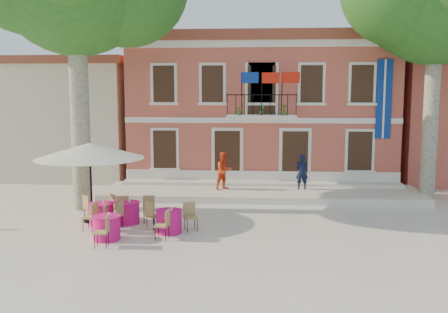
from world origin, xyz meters
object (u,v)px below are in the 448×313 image
pedestrian_navy (302,172)px  cafe_table_4 (169,220)px  cafe_table_0 (101,213)px  cafe_table_1 (107,227)px  cafe_table_3 (127,212)px  pedestrian_orange (224,171)px  patio_umbrella (90,151)px

pedestrian_navy → cafe_table_4: pedestrian_navy is taller
cafe_table_0 → pedestrian_navy: bearing=36.2°
cafe_table_1 → cafe_table_4: 2.03m
pedestrian_navy → cafe_table_1: (-6.70, -7.19, -0.66)m
pedestrian_navy → cafe_table_3: 8.40m
pedestrian_navy → cafe_table_4: (-4.88, -6.29, -0.65)m
pedestrian_orange → cafe_table_1: bearing=-151.5°
cafe_table_4 → cafe_table_1: bearing=-153.8°
pedestrian_navy → pedestrian_orange: (-3.47, -0.26, 0.05)m
pedestrian_orange → cafe_table_3: 5.88m
patio_umbrella → cafe_table_4: patio_umbrella is taller
cafe_table_3 → cafe_table_4: 2.00m
patio_umbrella → pedestrian_navy: bearing=32.5°
pedestrian_navy → cafe_table_3: size_ratio=0.85×
patio_umbrella → pedestrian_orange: (4.44, 4.77, -1.43)m
patio_umbrella → cafe_table_3: 2.52m
pedestrian_orange → cafe_table_1: pedestrian_orange is taller
pedestrian_navy → patio_umbrella: bearing=26.3°
patio_umbrella → cafe_table_3: patio_umbrella is taller
pedestrian_orange → cafe_table_3: pedestrian_orange is taller
cafe_table_1 → pedestrian_orange: bearing=65.0°
cafe_table_0 → cafe_table_1: 1.90m
pedestrian_orange → cafe_table_1: 7.68m
cafe_table_0 → pedestrian_orange: bearing=52.5°
patio_umbrella → cafe_table_4: bearing=-22.5°
cafe_table_0 → cafe_table_1: (0.72, -1.76, -0.01)m
pedestrian_navy → pedestrian_orange: bearing=-1.9°
pedestrian_navy → cafe_table_3: bearing=32.2°
cafe_table_3 → cafe_table_0: bearing=-165.5°
pedestrian_navy → cafe_table_1: size_ratio=0.80×
cafe_table_0 → cafe_table_3: size_ratio=1.00×
patio_umbrella → cafe_table_4: (3.02, -1.25, -2.13)m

